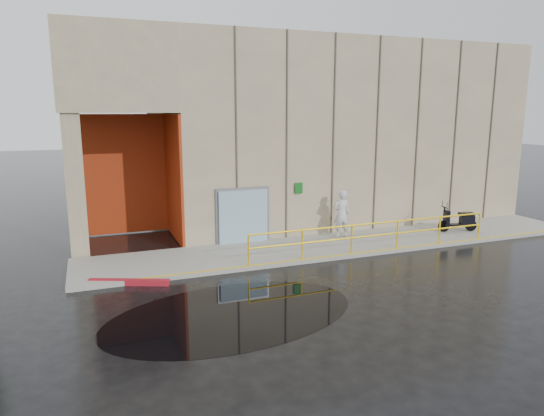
{
  "coord_description": "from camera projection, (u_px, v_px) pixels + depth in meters",
  "views": [
    {
      "loc": [
        -5.17,
        -11.19,
        5.05
      ],
      "look_at": [
        0.26,
        3.0,
        2.01
      ],
      "focal_mm": 32.0,
      "sensor_mm": 36.0,
      "label": 1
    }
  ],
  "objects": [
    {
      "name": "ground",
      "position": [
        303.0,
        302.0,
        13.05
      ],
      "size": [
        120.0,
        120.0,
        0.0
      ],
      "primitive_type": "plane",
      "color": "black",
      "rests_on": "ground"
    },
    {
      "name": "sidewalk",
      "position": [
        349.0,
        244.0,
        18.56
      ],
      "size": [
        20.0,
        3.0,
        0.15
      ],
      "primitive_type": "cube",
      "color": "#99968B",
      "rests_on": "ground"
    },
    {
      "name": "building",
      "position": [
        306.0,
        129.0,
        24.07
      ],
      "size": [
        20.0,
        10.17,
        8.0
      ],
      "color": "gray",
      "rests_on": "ground"
    },
    {
      "name": "guardrail",
      "position": [
        375.0,
        236.0,
        17.29
      ],
      "size": [
        9.56,
        0.06,
        1.03
      ],
      "color": "yellow",
      "rests_on": "sidewalk"
    },
    {
      "name": "person",
      "position": [
        342.0,
        214.0,
        19.04
      ],
      "size": [
        0.73,
        0.52,
        1.89
      ],
      "primitive_type": "imported",
      "rotation": [
        0.0,
        0.0,
        3.03
      ],
      "color": "silver",
      "rests_on": "sidewalk"
    },
    {
      "name": "scooter",
      "position": [
        459.0,
        214.0,
        20.01
      ],
      "size": [
        1.68,
        0.92,
        1.27
      ],
      "rotation": [
        0.0,
        0.0,
        -0.26
      ],
      "color": "black",
      "rests_on": "sidewalk"
    },
    {
      "name": "red_curb",
      "position": [
        129.0,
        282.0,
        14.32
      ],
      "size": [
        2.28,
        1.09,
        0.18
      ],
      "primitive_type": "cube",
      "rotation": [
        0.0,
        0.0,
        -0.4
      ],
      "color": "maroon",
      "rests_on": "ground"
    },
    {
      "name": "puddle",
      "position": [
        232.0,
        314.0,
        12.29
      ],
      "size": [
        7.08,
        4.88,
        0.01
      ],
      "primitive_type": "cube",
      "rotation": [
        0.0,
        0.0,
        0.13
      ],
      "color": "black",
      "rests_on": "ground"
    }
  ]
}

